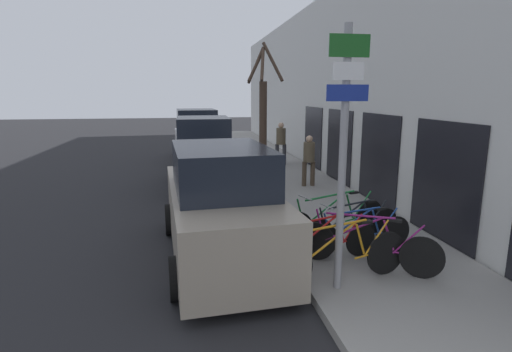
# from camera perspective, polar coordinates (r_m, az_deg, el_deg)

# --- Properties ---
(ground_plane) EXTENTS (80.00, 80.00, 0.00)m
(ground_plane) POSITION_cam_1_polar(r_m,az_deg,el_deg) (12.61, -6.24, -2.27)
(ground_plane) COLOR black
(sidewalk_curb) EXTENTS (3.20, 32.00, 0.15)m
(sidewalk_curb) POSITION_cam_1_polar(r_m,az_deg,el_deg) (15.66, 2.62, 0.81)
(sidewalk_curb) COLOR gray
(sidewalk_curb) RESTS_ON ground
(building_facade) EXTENTS (0.23, 32.00, 6.50)m
(building_facade) POSITION_cam_1_polar(r_m,az_deg,el_deg) (15.77, 9.17, 12.23)
(building_facade) COLOR silver
(building_facade) RESTS_ON ground
(signpost) EXTENTS (0.60, 0.13, 3.80)m
(signpost) POSITION_cam_1_polar(r_m,az_deg,el_deg) (5.76, 12.37, 3.57)
(signpost) COLOR #939399
(signpost) RESTS_ON sidewalk_curb
(bicycle_0) EXTENTS (2.39, 0.62, 0.99)m
(bicycle_0) POSITION_cam_1_polar(r_m,az_deg,el_deg) (6.36, 12.02, -11.33)
(bicycle_0) COLOR black
(bicycle_0) RESTS_ON sidewalk_curb
(bicycle_1) EXTENTS (2.01, 1.40, 0.95)m
(bicycle_1) POSITION_cam_1_polar(r_m,az_deg,el_deg) (6.97, 15.44, -9.56)
(bicycle_1) COLOR black
(bicycle_1) RESTS_ON sidewalk_curb
(bicycle_2) EXTENTS (2.07, 0.67, 0.85)m
(bicycle_2) POSITION_cam_1_polar(r_m,az_deg,el_deg) (7.03, 9.89, -9.40)
(bicycle_2) COLOR black
(bicycle_2) RESTS_ON sidewalk_curb
(bicycle_3) EXTENTS (2.12, 0.48, 0.84)m
(bicycle_3) POSITION_cam_1_polar(r_m,az_deg,el_deg) (7.65, 14.72, -7.90)
(bicycle_3) COLOR black
(bicycle_3) RESTS_ON sidewalk_curb
(bicycle_4) EXTENTS (2.14, 0.72, 0.85)m
(bicycle_4) POSITION_cam_1_polar(r_m,az_deg,el_deg) (8.01, 13.75, -6.90)
(bicycle_4) COLOR black
(bicycle_4) RESTS_ON sidewalk_curb
(bicycle_5) EXTENTS (2.41, 0.83, 0.98)m
(bicycle_5) POSITION_cam_1_polar(r_m,az_deg,el_deg) (8.10, 11.21, -6.23)
(bicycle_5) COLOR black
(bicycle_5) RESTS_ON sidewalk_curb
(parked_car_0) EXTENTS (2.23, 4.83, 2.13)m
(parked_car_0) POSITION_cam_1_polar(r_m,az_deg,el_deg) (7.39, -5.08, -4.44)
(parked_car_0) COLOR gray
(parked_car_0) RESTS_ON ground
(parked_car_1) EXTENTS (2.03, 4.15, 2.29)m
(parked_car_1) POSITION_cam_1_polar(r_m,az_deg,el_deg) (13.14, -7.47, 2.95)
(parked_car_1) COLOR #51565B
(parked_car_1) RESTS_ON ground
(parked_car_2) EXTENTS (2.24, 4.55, 2.34)m
(parked_car_2) POSITION_cam_1_polar(r_m,az_deg,el_deg) (18.58, -8.46, 5.44)
(parked_car_2) COLOR silver
(parked_car_2) RESTS_ON ground
(pedestrian_near) EXTENTS (0.45, 0.38, 1.73)m
(pedestrian_near) POSITION_cam_1_polar(r_m,az_deg,el_deg) (16.43, 3.57, 5.10)
(pedestrian_near) COLOR #333338
(pedestrian_near) RESTS_ON sidewalk_curb
(pedestrian_far) EXTENTS (0.42, 0.36, 1.60)m
(pedestrian_far) POSITION_cam_1_polar(r_m,az_deg,el_deg) (12.65, 7.56, 2.71)
(pedestrian_far) COLOR #4C3D2D
(pedestrian_far) RESTS_ON sidewalk_curb
(street_tree) EXTENTS (0.95, 2.01, 4.20)m
(street_tree) POSITION_cam_1_polar(r_m,az_deg,el_deg) (10.90, 0.96, 6.99)
(street_tree) COLOR #3D2D23
(street_tree) RESTS_ON sidewalk_curb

